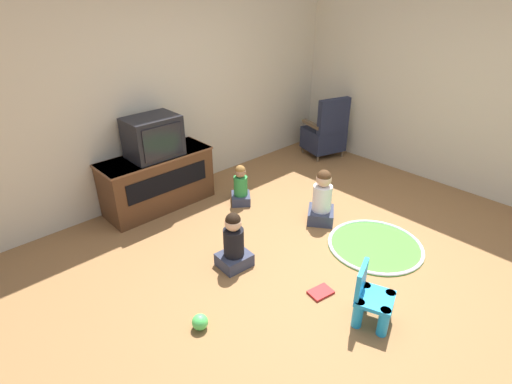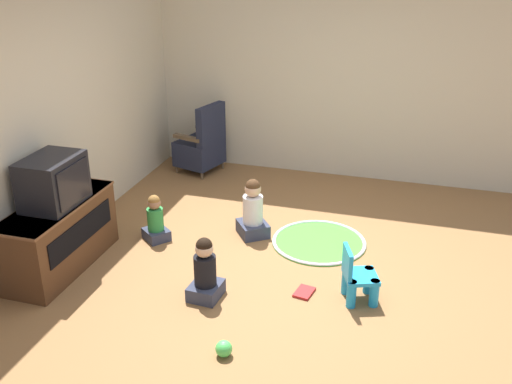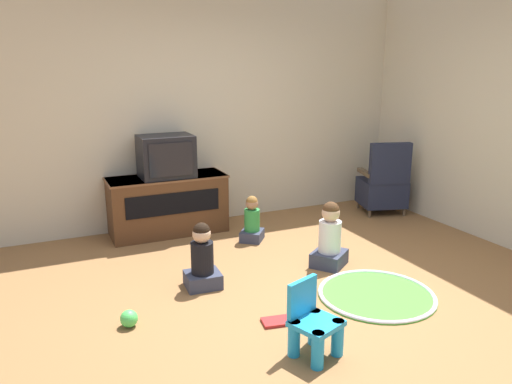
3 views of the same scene
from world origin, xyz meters
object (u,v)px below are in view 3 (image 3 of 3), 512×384
black_armchair (383,186)px  child_watching_left (252,221)px  child_watching_right (202,259)px  yellow_kid_chair (313,326)px  child_watching_center (330,238)px  book (276,322)px  toy_ball (129,319)px  tv_cabinet (168,204)px  television (166,156)px

black_armchair → child_watching_left: (-1.97, -0.24, -0.15)m
child_watching_right → yellow_kid_chair: bearing=-71.3°
child_watching_center → book: 1.27m
book → child_watching_left: bearing=-98.3°
child_watching_right → book: child_watching_right is taller
child_watching_left → toy_ball: (-1.60, -1.32, -0.15)m
tv_cabinet → television: size_ratio=2.26×
toy_ball → yellow_kid_chair: bearing=-39.4°
child_watching_right → book: 0.92m
television → toy_ball: size_ratio=4.46×
child_watching_right → child_watching_center: bearing=1.3°
child_watching_right → black_armchair: bearing=25.6°
television → child_watching_center: television is taller
child_watching_left → child_watching_center: (0.40, -0.95, 0.06)m
television → child_watching_center: 2.05m
black_armchair → toy_ball: 3.91m
television → child_watching_right: (-0.10, -1.51, -0.65)m
yellow_kid_chair → child_watching_right: (-0.34, 1.30, 0.05)m
tv_cabinet → child_watching_center: bearing=-53.7°
television → black_armchair: television is taller
book → television: bearing=-75.2°
television → child_watching_left: (0.77, -0.61, -0.68)m
child_watching_center → child_watching_right: 1.27m
child_watching_right → television: bearing=90.0°
yellow_kid_chair → toy_ball: 1.39m
tv_cabinet → child_watching_left: bearing=-39.4°
child_watching_center → tv_cabinet: bearing=89.7°
tv_cabinet → television: bearing=-90.0°
black_armchair → toy_ball: size_ratio=7.21×
tv_cabinet → black_armchair: 2.77m
black_armchair → child_watching_left: 1.99m
black_armchair → book: size_ratio=4.07×
child_watching_center → toy_ball: child_watching_center is taller
tv_cabinet → child_watching_center: 1.97m
child_watching_center → child_watching_right: bearing=140.8°
black_armchair → child_watching_center: (-1.58, -1.20, -0.09)m
child_watching_center → yellow_kid_chair: bearing=-163.2°
tv_cabinet → black_armchair: bearing=-8.1°
television → child_watching_center: bearing=-53.3°
tv_cabinet → child_watching_center: (1.17, -1.59, -0.07)m
black_armchair → toy_ball: bearing=39.9°
television → book: bearing=-85.1°
tv_cabinet → book: 2.40m
television → child_watching_right: size_ratio=0.99×
toy_ball → child_watching_right: bearing=30.4°
child_watching_left → child_watching_center: 1.03m
child_watching_right → tv_cabinet: bearing=90.0°
child_watching_left → child_watching_right: size_ratio=0.86×
television → toy_ball: 2.26m
child_watching_left → toy_ball: size_ratio=3.87×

